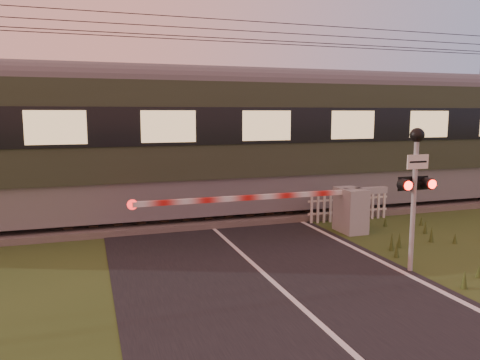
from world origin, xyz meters
name	(u,v)px	position (x,y,z in m)	size (l,w,h in m)	color
ground	(281,290)	(0.00, 0.00, 0.00)	(160.00, 160.00, 0.00)	#2F471B
road	(287,294)	(0.02, -0.23, 0.01)	(6.00, 140.00, 0.03)	black
track_bed	(200,215)	(0.00, 6.50, 0.07)	(140.00, 3.40, 0.39)	#47423D
overhead_wires	(198,31)	(0.00, 6.50, 5.72)	(120.00, 0.62, 0.62)	black
boom_gate	(341,208)	(3.24, 3.40, 0.69)	(7.14, 0.94, 1.26)	gray
crossing_signal	(415,174)	(2.98, 0.13, 2.05)	(0.76, 0.33, 2.98)	gray
picket_fence	(349,207)	(4.22, 4.60, 0.44)	(2.74, 0.07, 0.86)	silver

